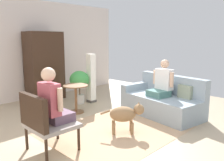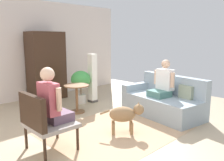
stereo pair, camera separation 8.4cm
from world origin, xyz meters
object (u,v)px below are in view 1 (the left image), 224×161
Objects in this scene: couch at (162,101)px; armoire_cabinet at (44,66)px; dog at (125,114)px; person_on_couch at (162,82)px; person_on_armchair at (52,101)px; potted_plant at (79,82)px; round_end_table at (76,95)px; column_lamp at (91,79)px; armchair at (43,120)px.

couch is 3.37m from armoire_cabinet.
couch is 3.07× the size of dog.
armoire_cabinet reaches higher than couch.
person_on_couch is 2.62m from person_on_armchair.
couch is at bearing 12.94° from person_on_couch.
dog is at bearing -106.91° from potted_plant.
round_end_table is 1.06× the size of dog.
armoire_cabinet reaches higher than column_lamp.
couch is 2.07× the size of armchair.
potted_plant is at bearing 45.97° from round_end_table.
couch is at bearing -69.76° from armoire_cabinet.
column_lamp is at bearing -59.07° from armoire_cabinet.
armoire_cabinet reaches higher than person_on_couch.
potted_plant is 0.67× the size of column_lamp.
potted_plant is (2.07, 1.80, 0.06)m from armchair.
couch reaches higher than dog.
person_on_armchair is 1.31× the size of round_end_table.
round_end_table is at bearing 42.32° from person_on_armchair.
armoire_cabinet is at bearing 120.93° from column_lamp.
person_on_couch reaches higher than dog.
couch is 2.84m from armchair.
dog is at bearing -175.68° from person_on_couch.
couch is 2.71m from person_on_armchair.
column_lamp is at bearing 64.86° from dog.
round_end_table is (1.52, 1.23, -0.09)m from armchair.
potted_plant is at bearing 43.42° from person_on_armchair.
person_on_armchair is at bearing 174.17° from person_on_couch.
person_on_couch is at bearing -5.83° from person_on_armchair.
person_on_armchair is 2.78m from column_lamp.
person_on_couch is 2.19m from potted_plant.
round_end_table is at bearing 39.07° from armchair.
person_on_couch is 0.94× the size of person_on_armchair.
couch is at bearing -48.93° from round_end_table.
couch reaches higher than potted_plant.
armchair is at bearing -138.95° from potted_plant.
couch is at bearing -77.04° from column_lamp.
couch is 1.98m from round_end_table.
person_on_armchair is 0.99× the size of potted_plant.
person_on_armchair is (-2.60, 0.27, 0.03)m from person_on_couch.
round_end_table is (1.36, 1.24, -0.35)m from person_on_armchair.
armchair is 1.96m from round_end_table.
dog is at bearing -175.36° from couch.
couch is at bearing -70.04° from potted_plant.
column_lamp reaches higher than armchair.
armoire_cabinet is (1.67, 2.85, 0.42)m from armchair.
column_lamp is (0.96, 2.05, 0.29)m from dog.
person_on_armchair is at bearing 174.54° from couch.
potted_plant is (1.91, 1.81, -0.20)m from person_on_armchair.
couch reaches higher than round_end_table.
armoire_cabinet reaches higher than armchair.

